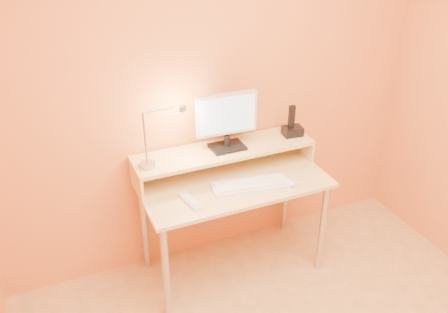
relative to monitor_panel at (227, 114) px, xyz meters
name	(u,v)px	position (x,y,z in m)	size (l,w,h in m)	color
wall_back	(214,86)	(-0.02, 0.16, 0.13)	(3.00, 0.04, 2.50)	orange
desk_leg_fl	(166,273)	(-0.57, -0.41, -0.77)	(0.04, 0.04, 0.69)	#B4B4B7
desk_leg_fr	(322,229)	(0.53, -0.41, -0.77)	(0.04, 0.04, 0.69)	#B4B4B7
desk_leg_bl	(144,226)	(-0.57, 0.09, -0.77)	(0.04, 0.04, 0.69)	#B4B4B7
desk_leg_br	(285,191)	(0.53, 0.09, -0.77)	(0.04, 0.04, 0.69)	#B4B4B7
desk_lower	(234,182)	(-0.02, -0.16, -0.41)	(1.20, 0.60, 0.03)	#D4B776
shelf_riser_left	(136,180)	(-0.61, -0.01, -0.33)	(0.02, 0.30, 0.14)	#D4B776
shelf_riser_right	(302,145)	(0.57, -0.01, -0.33)	(0.02, 0.30, 0.14)	#D4B776
desk_shelf	(224,150)	(-0.02, -0.01, -0.25)	(1.20, 0.30, 0.03)	#D4B776
monitor_foot	(227,147)	(0.00, -0.01, -0.23)	(0.22, 0.16, 0.02)	black
monitor_neck	(227,141)	(0.00, -0.01, -0.19)	(0.04, 0.04, 0.07)	black
monitor_panel	(227,114)	(0.00, 0.00, 0.00)	(0.40, 0.04, 0.27)	silver
monitor_back	(225,112)	(0.00, 0.02, 0.00)	(0.36, 0.01, 0.23)	black
monitor_screen	(228,115)	(0.00, -0.02, 0.00)	(0.36, 0.00, 0.24)	#A8D3F7
lamp_base	(147,165)	(-0.54, -0.04, -0.23)	(0.10, 0.10, 0.03)	#B4B4B7
lamp_post	(145,138)	(-0.54, -0.04, -0.05)	(0.01, 0.01, 0.33)	#B4B4B7
lamp_arm	(163,109)	(-0.42, -0.04, 0.12)	(0.01, 0.01, 0.24)	#B4B4B7
lamp_head	(183,109)	(-0.30, -0.04, 0.10)	(0.04, 0.04, 0.03)	#B4B4B7
lamp_bulb	(183,111)	(-0.30, -0.04, 0.09)	(0.03, 0.03, 0.00)	#FFEAC6
phone_dock	(292,131)	(0.49, -0.01, -0.21)	(0.13, 0.10, 0.06)	black
phone_handset	(292,117)	(0.47, -0.01, -0.10)	(0.04, 0.03, 0.16)	black
phone_led	(302,133)	(0.53, -0.06, -0.21)	(0.01, 0.00, 0.04)	#2F75F6
keyboard	(251,185)	(0.05, -0.27, -0.39)	(0.48, 0.15, 0.02)	white
mouse	(289,182)	(0.28, -0.34, -0.38)	(0.06, 0.10, 0.04)	white
remote_control	(190,201)	(-0.36, -0.28, -0.39)	(0.05, 0.20, 0.02)	white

